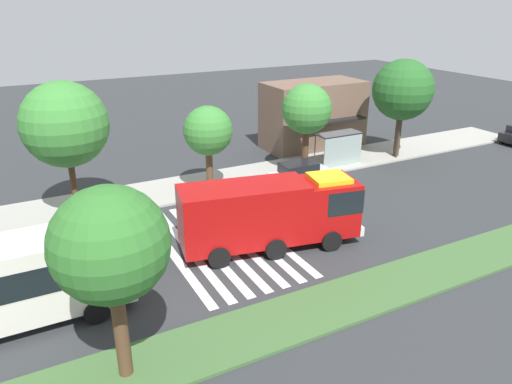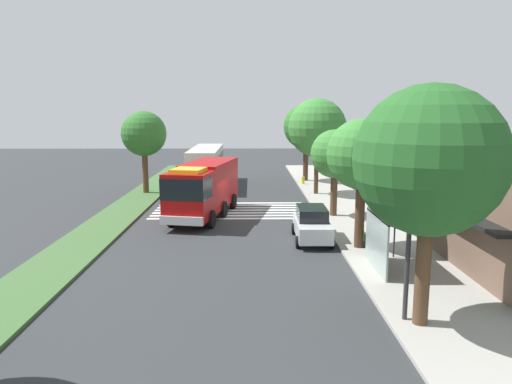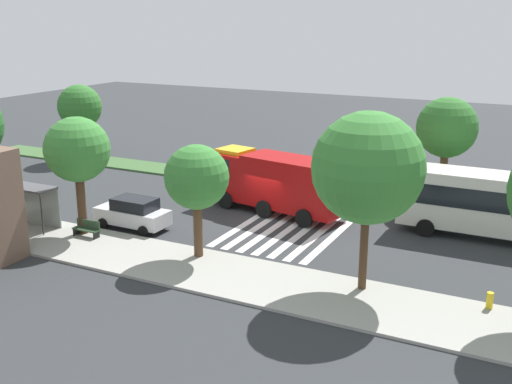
# 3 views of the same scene
# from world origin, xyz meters

# --- Properties ---
(ground_plane) EXTENTS (120.00, 120.00, 0.00)m
(ground_plane) POSITION_xyz_m (0.00, 0.00, 0.00)
(ground_plane) COLOR #2D3033
(sidewalk) EXTENTS (60.00, 4.65, 0.14)m
(sidewalk) POSITION_xyz_m (0.00, 8.36, 0.07)
(sidewalk) COLOR #9E9B93
(sidewalk) RESTS_ON ground_plane
(median_strip) EXTENTS (60.00, 3.00, 0.14)m
(median_strip) POSITION_xyz_m (0.00, -7.53, 0.07)
(median_strip) COLOR #3D6033
(median_strip) RESTS_ON ground_plane
(crosswalk) EXTENTS (5.85, 10.85, 0.01)m
(crosswalk) POSITION_xyz_m (-2.38, 0.00, 0.01)
(crosswalk) COLOR silver
(crosswalk) RESTS_ON ground_plane
(fire_truck) EXTENTS (9.80, 4.35, 3.68)m
(fire_truck) POSITION_xyz_m (-0.01, -1.70, 2.07)
(fire_truck) COLOR #A50C0C
(fire_truck) RESTS_ON ground_plane
(parked_car_west) EXTENTS (4.41, 2.04, 1.84)m
(parked_car_west) POSITION_xyz_m (5.76, 4.83, 0.93)
(parked_car_west) COLOR silver
(parked_car_west) RESTS_ON ground_plane
(transit_bus) EXTENTS (11.50, 2.86, 3.65)m
(transit_bus) POSITION_xyz_m (-13.65, -2.71, 2.16)
(transit_bus) COLOR silver
(transit_bus) RESTS_ON ground_plane
(bus_stop_shelter) EXTENTS (3.50, 1.40, 2.46)m
(bus_stop_shelter) POSITION_xyz_m (11.01, 7.33, 1.89)
(bus_stop_shelter) COLOR #4C4C51
(bus_stop_shelter) RESTS_ON sidewalk
(bench_near_shelter) EXTENTS (1.60, 0.50, 0.90)m
(bench_near_shelter) POSITION_xyz_m (7.01, 7.36, 0.59)
(bench_near_shelter) COLOR #2D472D
(bench_near_shelter) RESTS_ON sidewalk
(street_lamp) EXTENTS (0.36, 0.36, 6.71)m
(street_lamp) POSITION_xyz_m (16.20, 6.63, 4.06)
(street_lamp) COLOR #2D2D30
(street_lamp) RESTS_ON sidewalk
(sidewalk_tree_far_west) EXTENTS (4.52, 4.52, 7.68)m
(sidewalk_tree_far_west) POSITION_xyz_m (-16.40, 7.03, 5.52)
(sidewalk_tree_far_west) COLOR #47301E
(sidewalk_tree_far_west) RESTS_ON sidewalk
(sidewalk_tree_west) EXTENTS (4.86, 4.86, 7.98)m
(sidewalk_tree_west) POSITION_xyz_m (-8.63, 7.03, 5.67)
(sidewalk_tree_west) COLOR #47301E
(sidewalk_tree_west) RESTS_ON sidewalk
(sidewalk_tree_center) EXTENTS (3.22, 3.22, 5.75)m
(sidewalk_tree_center) POSITION_xyz_m (-0.04, 7.03, 4.23)
(sidewalk_tree_center) COLOR #513823
(sidewalk_tree_center) RESTS_ON sidewalk
(sidewalk_tree_east) EXTENTS (3.57, 3.57, 6.57)m
(sidewalk_tree_east) POSITION_xyz_m (7.55, 7.03, 4.87)
(sidewalk_tree_east) COLOR #47301E
(sidewalk_tree_east) RESTS_ON sidewalk
(sidewalk_tree_far_east) EXTENTS (4.77, 4.77, 7.79)m
(sidewalk_tree_far_east) POSITION_xyz_m (16.53, 7.03, 5.52)
(sidewalk_tree_far_east) COLOR #513823
(sidewalk_tree_far_east) RESTS_ON sidewalk
(median_tree_far_west) EXTENTS (3.80, 3.80, 6.94)m
(median_tree_far_west) POSITION_xyz_m (-9.32, -7.53, 5.13)
(median_tree_far_west) COLOR #513823
(median_tree_far_west) RESTS_ON median_strip
(fire_hydrant) EXTENTS (0.28, 0.28, 0.70)m
(fire_hydrant) POSITION_xyz_m (-13.98, 6.53, 0.49)
(fire_hydrant) COLOR gold
(fire_hydrant) RESTS_ON sidewalk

